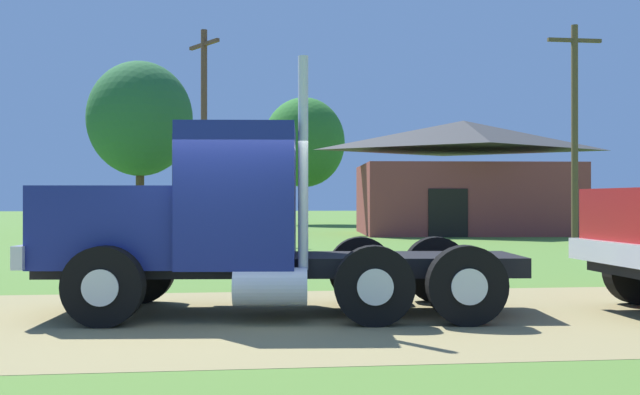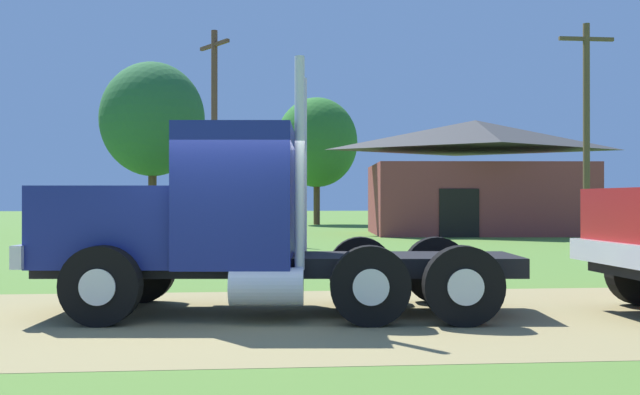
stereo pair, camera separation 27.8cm
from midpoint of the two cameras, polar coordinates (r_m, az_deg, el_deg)
The scene contains 8 objects.
ground_plane at distance 10.33m, azimuth -7.95°, elevation -9.61°, with size 200.00×200.00×0.00m, color #50772F.
dirt_track at distance 10.33m, azimuth -7.95°, elevation -9.59°, with size 120.00×6.01×0.01m, color #8D7F51.
truck_foreground_white at distance 10.78m, azimuth -8.37°, elevation -2.29°, with size 7.24×3.04×3.67m.
shed_building at distance 36.39m, azimuth 11.14°, elevation 1.47°, with size 11.09×7.64×5.65m.
utility_pole_near at distance 29.95m, azimuth -9.48°, elevation 5.39°, with size 1.32×1.92×8.69m.
utility_pole_far at distance 29.89m, azimuth 19.35°, elevation 5.28°, with size 2.20×0.26×8.56m.
tree_mid at distance 39.32m, azimuth -14.33°, elevation 6.07°, with size 5.52×5.52×9.03m.
tree_right at distance 49.11m, azimuth -1.44°, elevation 4.40°, with size 5.57×5.57×8.70m.
Camera 1 is at (0.16, -10.17, 1.69)m, focal length 40.21 mm.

